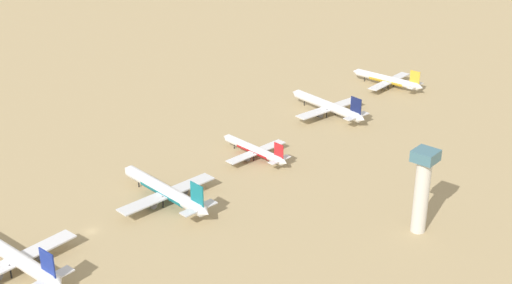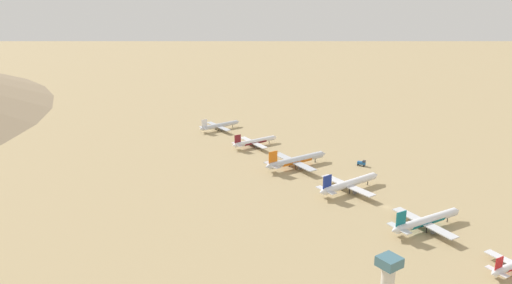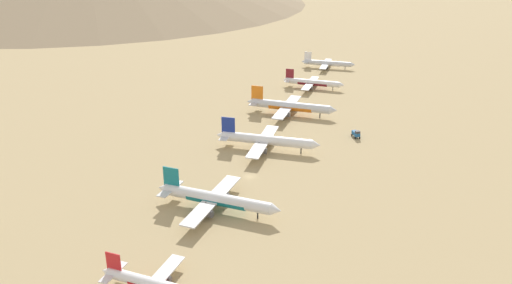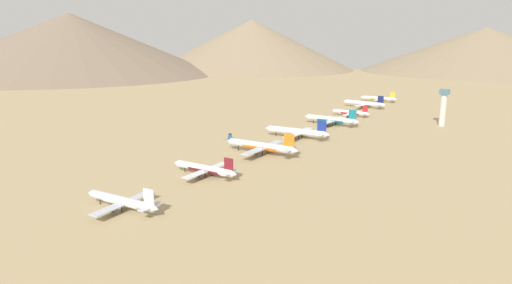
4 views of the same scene
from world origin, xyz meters
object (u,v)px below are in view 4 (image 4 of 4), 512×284
at_px(parked_jet_1, 364,103).
at_px(control_tower, 443,106).
at_px(parked_jet_7, 122,201).
at_px(parked_jet_4, 297,132).
at_px(parked_jet_2, 351,113).
at_px(parked_jet_0, 379,98).
at_px(parked_jet_6, 205,169).
at_px(parked_jet_3, 331,120).
at_px(parked_jet_5, 262,146).
at_px(service_truck, 230,137).

distance_m(parked_jet_1, control_tower, 102.05).
bearing_deg(parked_jet_7, parked_jet_4, -92.24).
bearing_deg(parked_jet_7, parked_jet_2, -92.19).
bearing_deg(parked_jet_1, parked_jet_0, -91.34).
bearing_deg(parked_jet_4, parked_jet_6, 87.75).
height_order(parked_jet_3, parked_jet_6, parked_jet_3).
distance_m(parked_jet_5, service_truck, 44.33).
height_order(parked_jet_7, service_truck, parked_jet_7).
height_order(parked_jet_5, control_tower, control_tower).
relative_size(parked_jet_4, parked_jet_6, 1.22).
distance_m(parked_jet_1, service_truck, 189.21).
xyz_separation_m(parked_jet_0, parked_jet_5, (1.73, 258.68, 0.94)).
height_order(parked_jet_0, parked_jet_4, parked_jet_4).
height_order(parked_jet_1, service_truck, parked_jet_1).
xyz_separation_m(parked_jet_3, control_tower, (-76.04, -40.01, 11.46)).
relative_size(parked_jet_0, parked_jet_3, 0.84).
height_order(parked_jet_0, parked_jet_2, parked_jet_0).
bearing_deg(parked_jet_4, parked_jet_3, -93.58).
bearing_deg(parked_jet_0, control_tower, 124.87).
bearing_deg(parked_jet_2, service_truck, 72.14).
xyz_separation_m(parked_jet_0, parked_jet_6, (5.11, 310.19, -0.06)).
bearing_deg(parked_jet_4, service_truck, 34.00).
xyz_separation_m(parked_jet_0, parked_jet_7, (7.13, 362.44, -0.15)).
bearing_deg(parked_jet_6, service_truck, -65.57).
xyz_separation_m(parked_jet_3, parked_jet_6, (7.51, 157.58, -0.79)).
height_order(parked_jet_3, parked_jet_4, parked_jet_4).
relative_size(parked_jet_2, parked_jet_6, 0.91).
height_order(parked_jet_4, parked_jet_6, parked_jet_4).
relative_size(parked_jet_3, parked_jet_7, 1.24).
xyz_separation_m(parked_jet_3, parked_jet_5, (4.14, 106.08, 0.21)).
distance_m(parked_jet_3, parked_jet_5, 106.16).
bearing_deg(parked_jet_1, parked_jet_3, 91.99).
distance_m(parked_jet_6, service_truck, 82.44).
bearing_deg(parked_jet_5, parked_jet_3, -92.24).
relative_size(parked_jet_2, parked_jet_4, 0.74).
xyz_separation_m(service_truck, control_tower, (-117.65, -122.55, 13.95)).
distance_m(parked_jet_2, parked_jet_3, 47.46).
bearing_deg(parked_jet_7, control_tower, -108.91).
distance_m(parked_jet_0, parked_jet_3, 152.63).
xyz_separation_m(parked_jet_0, parked_jet_3, (-2.41, 152.61, 0.73)).
xyz_separation_m(parked_jet_5, service_truck, (37.47, -23.54, -2.70)).
height_order(parked_jet_0, parked_jet_5, parked_jet_5).
xyz_separation_m(parked_jet_4, parked_jet_6, (3.95, 100.71, -0.90)).
height_order(parked_jet_1, parked_jet_3, parked_jet_3).
relative_size(parked_jet_4, service_truck, 8.44).
xyz_separation_m(parked_jet_5, parked_jet_6, (3.37, 51.50, -1.00)).
bearing_deg(service_truck, parked_jet_4, -146.00).
bearing_deg(parked_jet_6, control_tower, -112.92).
bearing_deg(parked_jet_0, parked_jet_5, 89.62).
distance_m(parked_jet_3, parked_jet_6, 157.76).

